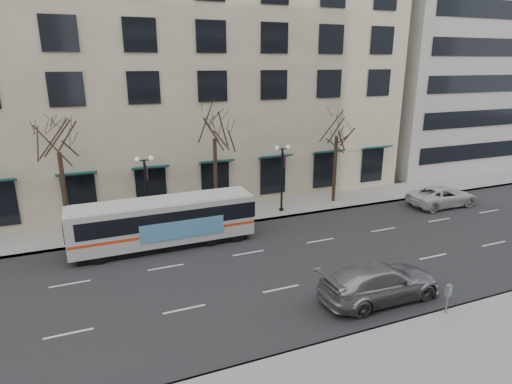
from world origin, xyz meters
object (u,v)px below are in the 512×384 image
tree_far_right (337,124)px  lamp_post_left (146,190)px  silver_car (380,282)px  pay_station (448,293)px  lamp_post_right (282,175)px  tree_far_left (57,137)px  tree_far_mid (214,125)px  city_bus (165,221)px  white_pickup (442,196)px

tree_far_right → lamp_post_left: size_ratio=1.55×
silver_car → pay_station: (1.86, -2.39, 0.27)m
lamp_post_right → pay_station: lamp_post_right is taller
lamp_post_left → tree_far_left: bearing=173.2°
tree_far_mid → city_bus: size_ratio=0.76×
tree_far_mid → city_bus: (-4.41, -3.53, -5.24)m
lamp_post_right → white_pickup: 13.28m
tree_far_mid → pay_station: (5.91, -16.10, -5.74)m
lamp_post_left → lamp_post_right: 10.00m
tree_far_right → lamp_post_left: tree_far_right is taller
lamp_post_left → city_bus: lamp_post_left is taller
tree_far_mid → lamp_post_right: tree_far_mid is taller
lamp_post_left → pay_station: bearing=-54.9°
tree_far_mid → silver_car: size_ratio=1.38×
lamp_post_left → lamp_post_right: (10.00, 0.00, 0.00)m
tree_far_left → pay_station: (15.91, -16.10, -5.53)m
city_bus → white_pickup: 22.10m
lamp_post_right → white_pickup: lamp_post_right is taller
city_bus → tree_far_mid: bearing=38.4°
tree_far_right → lamp_post_left: (-14.99, -0.60, -3.48)m
silver_car → lamp_post_right: bearing=-4.7°
tree_far_mid → silver_car: bearing=-73.6°
lamp_post_right → city_bus: bearing=-162.7°
city_bus → lamp_post_left: bearing=100.9°
tree_far_right → lamp_post_right: size_ratio=1.55×
white_pickup → lamp_post_right: bearing=75.3°
silver_car → white_pickup: (13.62, 9.73, -0.11)m
lamp_post_right → silver_car: size_ratio=0.84×
city_bus → white_pickup: city_bus is taller
lamp_post_left → lamp_post_right: same height
tree_far_mid → city_bus: 7.71m
pay_station → city_bus: bearing=114.4°
lamp_post_left → silver_car: (9.04, -13.11, -2.04)m
white_pickup → tree_far_left: bearing=82.1°
tree_far_right → white_pickup: size_ratio=1.41×
tree_far_right → city_bus: tree_far_right is taller
city_bus → silver_car: city_bus is taller
white_pickup → pay_station: size_ratio=4.06×
tree_far_right → white_pickup: bearing=-27.4°
city_bus → lamp_post_right: bearing=17.0°
lamp_post_right → city_bus: lamp_post_right is taller
silver_car → city_bus: bearing=39.2°
tree_far_right → city_bus: size_ratio=0.72×
lamp_post_left → white_pickup: size_ratio=0.91×
tree_far_mid → white_pickup: bearing=-12.7°
lamp_post_left → pay_station: size_ratio=3.70×
pay_station → white_pickup: bearing=30.9°
tree_far_left → city_bus: size_ratio=0.74×
tree_far_left → lamp_post_left: tree_far_left is taller
pay_station → silver_car: bearing=112.9°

